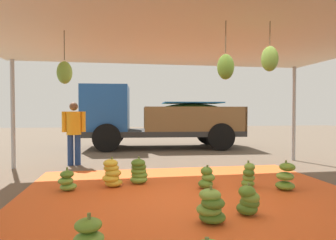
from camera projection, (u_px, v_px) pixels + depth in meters
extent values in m
plane|color=brown|center=(166.00, 166.00, 7.65)|extent=(40.00, 40.00, 0.00)
cube|color=#E05B23|center=(195.00, 200.00, 4.69)|extent=(5.77, 5.37, 0.01)
cylinder|color=#9EA0A5|center=(13.00, 114.00, 7.29)|extent=(0.10, 0.10, 2.71)
cylinder|color=#9EA0A5|center=(294.00, 114.00, 8.52)|extent=(0.10, 0.10, 2.71)
cube|color=beige|center=(196.00, 27.00, 4.61)|extent=(8.00, 7.00, 0.06)
cylinder|color=#4C422D|center=(64.00, 45.00, 4.68)|extent=(0.01, 0.01, 0.47)
ellipsoid|color=#75A83D|center=(65.00, 73.00, 4.69)|extent=(0.24, 0.24, 0.36)
cylinder|color=#4C422D|center=(270.00, 33.00, 4.20)|extent=(0.01, 0.01, 0.33)
ellipsoid|color=#75A83D|center=(270.00, 59.00, 4.21)|extent=(0.24, 0.24, 0.36)
cylinder|color=#4C422D|center=(226.00, 37.00, 4.18)|extent=(0.01, 0.01, 0.45)
ellipsoid|color=#60932D|center=(226.00, 67.00, 4.19)|extent=(0.24, 0.24, 0.36)
ellipsoid|color=#6B9E38|center=(89.00, 239.00, 2.82)|extent=(0.35, 0.35, 0.13)
ellipsoid|color=#60932D|center=(88.00, 225.00, 2.85)|extent=(0.30, 0.30, 0.13)
cylinder|color=olive|center=(89.00, 219.00, 2.84)|extent=(0.04, 0.04, 0.12)
ellipsoid|color=#75A83D|center=(68.00, 187.00, 5.26)|extent=(0.41, 0.41, 0.13)
ellipsoid|color=#6B9E38|center=(66.00, 181.00, 5.21)|extent=(0.28, 0.28, 0.13)
ellipsoid|color=#518428|center=(67.00, 174.00, 5.21)|extent=(0.34, 0.34, 0.13)
cylinder|color=olive|center=(67.00, 171.00, 5.23)|extent=(0.04, 0.04, 0.12)
ellipsoid|color=#60932D|center=(248.00, 183.00, 5.47)|extent=(0.32, 0.32, 0.15)
ellipsoid|color=#75A83D|center=(249.00, 178.00, 5.48)|extent=(0.32, 0.32, 0.15)
ellipsoid|color=#477523|center=(249.00, 173.00, 5.44)|extent=(0.22, 0.22, 0.15)
ellipsoid|color=#6B9E38|center=(250.00, 167.00, 5.45)|extent=(0.25, 0.25, 0.15)
cylinder|color=olive|center=(248.00, 164.00, 5.45)|extent=(0.04, 0.04, 0.12)
ellipsoid|color=#518428|center=(206.00, 184.00, 5.40)|extent=(0.34, 0.34, 0.17)
ellipsoid|color=#6B9E38|center=(208.00, 177.00, 5.42)|extent=(0.29, 0.29, 0.17)
ellipsoid|color=#518428|center=(207.00, 171.00, 5.41)|extent=(0.28, 0.28, 0.17)
cylinder|color=olive|center=(207.00, 168.00, 5.38)|extent=(0.04, 0.04, 0.12)
ellipsoid|color=#60932D|center=(285.00, 186.00, 5.31)|extent=(0.47, 0.47, 0.15)
ellipsoid|color=#75A83D|center=(285.00, 176.00, 5.30)|extent=(0.32, 0.32, 0.15)
ellipsoid|color=#60932D|center=(287.00, 167.00, 5.27)|extent=(0.38, 0.38, 0.15)
cylinder|color=olive|center=(286.00, 164.00, 5.27)|extent=(0.04, 0.04, 0.12)
ellipsoid|color=#477523|center=(212.00, 217.00, 3.73)|extent=(0.36, 0.36, 0.15)
ellipsoid|color=#6B9E38|center=(209.00, 210.00, 3.73)|extent=(0.45, 0.45, 0.15)
ellipsoid|color=#477523|center=(213.00, 203.00, 3.69)|extent=(0.34, 0.34, 0.15)
ellipsoid|color=#75A83D|center=(210.00, 195.00, 3.72)|extent=(0.32, 0.32, 0.15)
cylinder|color=olive|center=(211.00, 191.00, 3.70)|extent=(0.04, 0.04, 0.12)
ellipsoid|color=#6B9E38|center=(139.00, 179.00, 5.77)|extent=(0.37, 0.37, 0.16)
ellipsoid|color=#60932D|center=(140.00, 175.00, 5.79)|extent=(0.37, 0.37, 0.16)
ellipsoid|color=#60932D|center=(139.00, 171.00, 5.78)|extent=(0.42, 0.42, 0.16)
ellipsoid|color=#477523|center=(139.00, 167.00, 5.77)|extent=(0.34, 0.34, 0.16)
ellipsoid|color=#477523|center=(138.00, 163.00, 5.74)|extent=(0.32, 0.32, 0.16)
cylinder|color=olive|center=(139.00, 160.00, 5.76)|extent=(0.04, 0.04, 0.12)
ellipsoid|color=#477523|center=(247.00, 208.00, 4.02)|extent=(0.28, 0.28, 0.17)
ellipsoid|color=#477523|center=(249.00, 203.00, 4.02)|extent=(0.37, 0.37, 0.17)
ellipsoid|color=#6B9E38|center=(250.00, 197.00, 4.00)|extent=(0.27, 0.27, 0.17)
ellipsoid|color=#518428|center=(247.00, 192.00, 4.00)|extent=(0.28, 0.28, 0.17)
cylinder|color=olive|center=(249.00, 187.00, 4.00)|extent=(0.04, 0.04, 0.12)
ellipsoid|color=gold|center=(114.00, 183.00, 5.53)|extent=(0.35, 0.35, 0.15)
ellipsoid|color=gold|center=(111.00, 178.00, 5.49)|extent=(0.40, 0.40, 0.15)
ellipsoid|color=gold|center=(113.00, 173.00, 5.51)|extent=(0.42, 0.42, 0.15)
ellipsoid|color=gold|center=(111.00, 168.00, 5.53)|extent=(0.29, 0.29, 0.15)
ellipsoid|color=gold|center=(111.00, 163.00, 5.51)|extent=(0.37, 0.37, 0.15)
cylinder|color=olive|center=(112.00, 160.00, 5.51)|extent=(0.04, 0.04, 0.12)
cube|color=#2D2D2D|center=(163.00, 132.00, 11.55)|extent=(6.16, 2.63, 0.20)
cube|color=#1E4C93|center=(107.00, 108.00, 11.32)|extent=(1.82, 2.16, 1.70)
cube|color=#232D38|center=(84.00, 99.00, 11.23)|extent=(0.15, 1.77, 0.75)
cube|color=brown|center=(197.00, 119.00, 10.57)|extent=(3.73, 0.34, 0.90)
cube|color=brown|center=(187.00, 118.00, 12.70)|extent=(3.73, 0.34, 0.90)
cube|color=brown|center=(236.00, 118.00, 11.81)|extent=(0.23, 2.22, 0.90)
ellipsoid|color=#75A83D|center=(192.00, 117.00, 11.64)|extent=(3.41, 2.09, 1.04)
cube|color=#19569E|center=(192.00, 103.00, 11.62)|extent=(2.35, 1.84, 0.04)
cylinder|color=black|center=(107.00, 138.00, 10.35)|extent=(1.02, 0.35, 1.00)
cylinder|color=black|center=(112.00, 133.00, 12.36)|extent=(1.02, 0.35, 1.00)
cylinder|color=black|center=(221.00, 137.00, 10.73)|extent=(1.02, 0.35, 1.00)
cylinder|color=black|center=(208.00, 133.00, 12.75)|extent=(1.02, 0.35, 1.00)
cylinder|color=navy|center=(70.00, 150.00, 7.77)|extent=(0.15, 0.15, 0.81)
cylinder|color=navy|center=(78.00, 150.00, 7.80)|extent=(0.15, 0.15, 0.81)
cylinder|color=orange|center=(74.00, 123.00, 7.76)|extent=(0.37, 0.37, 0.61)
cylinder|color=orange|center=(64.00, 122.00, 7.72)|extent=(0.12, 0.12, 0.54)
cylinder|color=orange|center=(83.00, 122.00, 7.80)|extent=(0.12, 0.12, 0.54)
sphere|color=brown|center=(74.00, 106.00, 7.75)|extent=(0.22, 0.22, 0.22)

